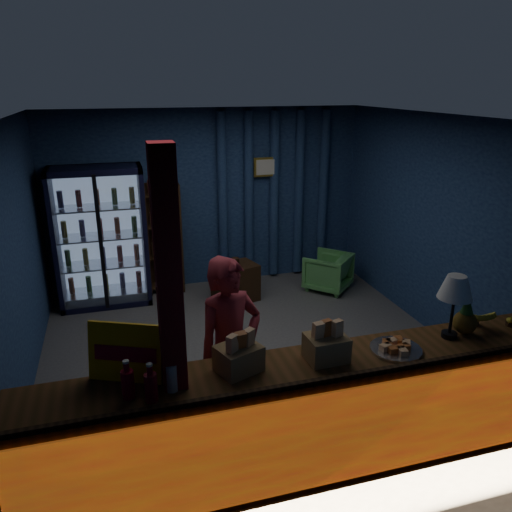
{
  "coord_description": "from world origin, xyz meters",
  "views": [
    {
      "loc": [
        -1.34,
        -4.9,
        2.93
      ],
      "look_at": [
        0.03,
        -0.2,
        1.22
      ],
      "focal_mm": 35.0,
      "sensor_mm": 36.0,
      "label": 1
    }
  ],
  "objects_px": {
    "green_chair": "(328,272)",
    "pastry_tray": "(396,348)",
    "shopkeeper": "(230,351)",
    "table_lamp": "(456,290)"
  },
  "relations": [
    {
      "from": "shopkeeper",
      "to": "green_chair",
      "type": "height_order",
      "value": "shopkeeper"
    },
    {
      "from": "shopkeeper",
      "to": "green_chair",
      "type": "relative_size",
      "value": 2.68
    },
    {
      "from": "pastry_tray",
      "to": "green_chair",
      "type": "bearing_deg",
      "value": 74.11
    },
    {
      "from": "green_chair",
      "to": "pastry_tray",
      "type": "bearing_deg",
      "value": 30.5
    },
    {
      "from": "green_chair",
      "to": "pastry_tray",
      "type": "distance_m",
      "value": 3.53
    },
    {
      "from": "shopkeeper",
      "to": "pastry_tray",
      "type": "xyz_separation_m",
      "value": [
        1.19,
        -0.59,
        0.16
      ]
    },
    {
      "from": "table_lamp",
      "to": "green_chair",
      "type": "bearing_deg",
      "value": 82.81
    },
    {
      "from": "green_chair",
      "to": "pastry_tray",
      "type": "xyz_separation_m",
      "value": [
        -0.95,
        -3.33,
        0.7
      ]
    },
    {
      "from": "shopkeeper",
      "to": "green_chair",
      "type": "bearing_deg",
      "value": 32.4
    },
    {
      "from": "pastry_tray",
      "to": "table_lamp",
      "type": "height_order",
      "value": "table_lamp"
    }
  ]
}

